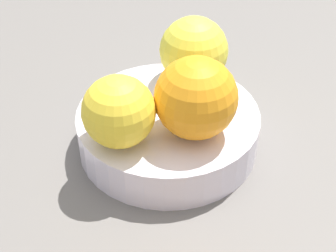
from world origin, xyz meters
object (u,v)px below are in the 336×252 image
Objects in this scene: orange_in_bowl_0 at (195,99)px; orange_in_bowl_2 at (120,113)px; fruit_bowl at (168,130)px; orange_in_bowl_1 at (194,51)px.

orange_in_bowl_0 reaches higher than orange_in_bowl_2.
orange_in_bowl_0 is 1.15× the size of orange_in_bowl_2.
fruit_bowl is 8.90cm from orange_in_bowl_2.
orange_in_bowl_2 is at bearing -30.87° from orange_in_bowl_0.
fruit_bowl is at bearing 22.83° from orange_in_bowl_1.
orange_in_bowl_1 is 13.42cm from orange_in_bowl_2.
orange_in_bowl_1 is (-6.71, -6.80, -0.29)cm from orange_in_bowl_0.
orange_in_bowl_2 reaches higher than fruit_bowl.
orange_in_bowl_0 is at bearing 45.38° from orange_in_bowl_1.
orange_in_bowl_2 is (6.37, -3.81, -0.54)cm from orange_in_bowl_0.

